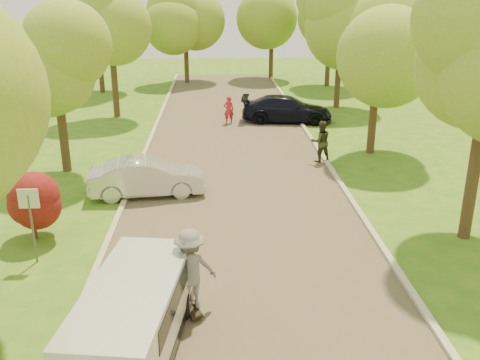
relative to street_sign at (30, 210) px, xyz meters
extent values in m
plane|color=#2F6A19|center=(5.80, -4.00, -1.56)|extent=(100.00, 100.00, 0.00)
cube|color=#4C4438|center=(5.80, 4.00, -1.56)|extent=(8.00, 60.00, 0.01)
cube|color=#B2AD9E|center=(1.75, 4.00, -1.50)|extent=(0.18, 60.00, 0.12)
cube|color=#B2AD9E|center=(9.85, 4.00, -1.50)|extent=(0.18, 60.00, 0.12)
cylinder|color=#59595E|center=(0.00, 0.00, -0.56)|extent=(0.06, 0.06, 2.00)
cube|color=white|center=(0.00, 0.00, 0.34)|extent=(0.55, 0.04, 0.55)
cylinder|color=#382619|center=(-0.50, 1.50, -1.21)|extent=(0.12, 0.12, 0.70)
sphere|color=#590F0F|center=(-0.50, 1.50, -0.46)|extent=(1.70, 1.70, 1.70)
cylinder|color=#382619|center=(-1.20, 8.00, 0.01)|extent=(0.36, 0.36, 3.15)
sphere|color=olive|center=(-1.20, 8.00, 2.85)|extent=(4.20, 4.20, 4.20)
sphere|color=olive|center=(-0.57, 8.00, 3.48)|extent=(3.15, 3.15, 3.15)
cylinder|color=#382619|center=(-0.80, 18.00, 0.35)|extent=(0.36, 0.36, 3.83)
sphere|color=olive|center=(-0.80, 18.00, 3.70)|extent=(4.80, 4.80, 4.80)
sphere|color=olive|center=(-0.08, 18.00, 4.42)|extent=(3.60, 3.60, 3.60)
cylinder|color=#382619|center=(12.60, 1.00, 0.35)|extent=(0.36, 0.36, 3.83)
cylinder|color=#382619|center=(12.20, 10.00, 0.12)|extent=(0.36, 0.36, 3.38)
sphere|color=olive|center=(12.20, 10.00, 3.13)|extent=(4.40, 4.40, 4.40)
sphere|color=olive|center=(12.86, 10.00, 3.79)|extent=(3.30, 3.30, 3.30)
cylinder|color=#382619|center=(12.80, 20.00, 0.46)|extent=(0.36, 0.36, 4.05)
sphere|color=olive|center=(12.80, 20.00, 4.05)|extent=(5.20, 5.20, 5.20)
sphere|color=olive|center=(13.58, 20.00, 4.83)|extent=(3.90, 3.90, 3.90)
cylinder|color=#382619|center=(-3.20, 26.00, 0.24)|extent=(0.36, 0.36, 3.60)
sphere|color=olive|center=(-3.20, 26.00, 3.54)|extent=(5.00, 5.00, 5.00)
sphere|color=olive|center=(-2.45, 26.00, 4.29)|extent=(3.75, 3.75, 3.75)
cylinder|color=#382619|center=(13.80, 28.00, 0.35)|extent=(0.36, 0.36, 3.83)
sphere|color=olive|center=(13.80, 28.00, 3.76)|extent=(5.00, 5.00, 5.00)
sphere|color=olive|center=(14.55, 28.00, 4.51)|extent=(3.75, 3.75, 3.75)
cylinder|color=#382619|center=(2.80, 30.00, 0.12)|extent=(0.36, 0.36, 3.38)
sphere|color=olive|center=(2.80, 30.00, 3.25)|extent=(4.80, 4.80, 4.80)
sphere|color=olive|center=(3.52, 30.00, 3.97)|extent=(3.60, 3.60, 3.60)
cylinder|color=#382619|center=(9.80, 32.00, 0.24)|extent=(0.36, 0.36, 3.60)
sphere|color=olive|center=(9.80, 32.00, 3.54)|extent=(5.00, 5.00, 5.00)
sphere|color=olive|center=(10.55, 32.00, 4.29)|extent=(3.75, 3.75, 3.75)
cube|color=silver|center=(3.30, -4.15, -0.67)|extent=(2.28, 4.49, 1.48)
cube|color=black|center=(3.30, -4.15, -1.30)|extent=(2.31, 4.58, 0.27)
cube|color=black|center=(3.33, -3.93, -0.31)|extent=(2.13, 3.25, 0.49)
cylinder|color=black|center=(2.74, -2.63, -1.27)|extent=(0.29, 0.61, 0.59)
cylinder|color=black|center=(4.25, -2.84, -1.27)|extent=(0.29, 0.61, 0.59)
imported|color=silver|center=(2.50, 5.02, -0.87)|extent=(4.34, 1.97, 1.38)
imported|color=black|center=(9.10, 16.24, -0.82)|extent=(5.33, 2.73, 1.48)
cube|color=black|center=(4.40, -2.64, -1.45)|extent=(0.62, 1.05, 0.02)
cylinder|color=#BFCC4C|center=(4.36, -2.27, -1.51)|extent=(0.06, 0.09, 0.08)
cylinder|color=#BFCC4C|center=(4.19, -2.33, -1.51)|extent=(0.06, 0.09, 0.08)
cylinder|color=#BFCC4C|center=(4.61, -2.94, -1.51)|extent=(0.06, 0.09, 0.08)
cylinder|color=#BFCC4C|center=(4.44, -3.01, -1.51)|extent=(0.06, 0.09, 0.08)
imported|color=slate|center=(4.40, -2.64, -0.45)|extent=(1.45, 1.13, 1.98)
imported|color=#B51B33|center=(5.79, 15.97, -0.79)|extent=(0.59, 0.42, 1.55)
imported|color=#2F321E|center=(9.60, 8.72, -0.65)|extent=(0.99, 0.82, 1.84)
camera|label=1|loc=(5.03, -13.51, 5.63)|focal=40.00mm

